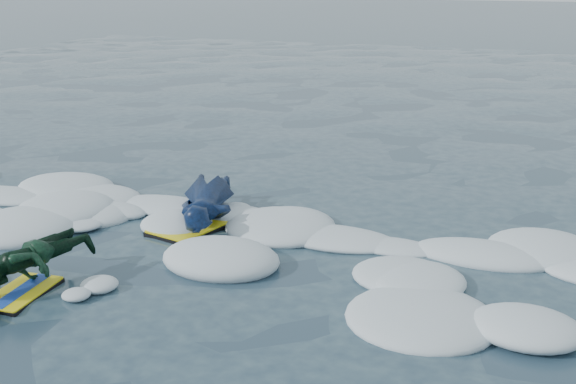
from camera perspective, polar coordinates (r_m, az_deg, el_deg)
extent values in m
plane|color=#162C34|center=(6.84, -8.39, -6.87)|extent=(120.00, 120.00, 0.00)
cube|color=black|center=(8.08, -7.19, -2.65)|extent=(0.85, 1.22, 0.06)
cube|color=yellow|center=(8.07, -7.20, -2.40)|extent=(0.82, 1.19, 0.02)
imported|color=navy|center=(8.22, -6.43, -0.75)|extent=(1.13, 1.76, 0.40)
cube|color=black|center=(6.84, -20.33, -7.57)|extent=(0.48, 0.79, 0.04)
cube|color=yellow|center=(6.83, -20.35, -7.37)|extent=(0.47, 0.77, 0.01)
cube|color=#1843B8|center=(6.83, -20.36, -7.30)|extent=(0.20, 0.73, 0.00)
imported|color=#103B23|center=(6.90, -19.43, -5.39)|extent=(0.86, 1.25, 0.43)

